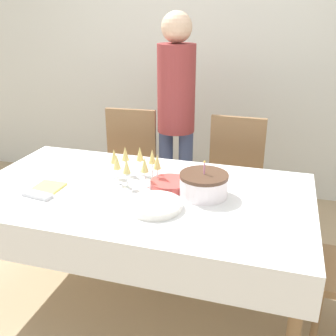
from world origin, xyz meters
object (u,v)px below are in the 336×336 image
object	(u,v)px
dining_chair_far_left	(128,166)
person_standing	(176,105)
plate_stack_main	(155,205)
plate_stack_dessert	(170,184)
dining_chair_far_right	(233,178)
champagne_tray	(135,167)
birthday_cake	(204,185)

from	to	relation	value
dining_chair_far_left	person_standing	distance (m)	0.61
plate_stack_main	plate_stack_dessert	xyz separation A→B (m)	(0.00, 0.26, 0.00)
dining_chair_far_left	dining_chair_far_right	world-z (taller)	same
dining_chair_far_right	plate_stack_dessert	size ratio (longest dim) A/B	4.37
dining_chair_far_right	champagne_tray	bearing A→B (deg)	-123.23
champagne_tray	plate_stack_dessert	size ratio (longest dim) A/B	1.58
dining_chair_far_right	birthday_cake	world-z (taller)	dining_chair_far_right
dining_chair_far_right	birthday_cake	size ratio (longest dim) A/B	3.70
birthday_cake	plate_stack_main	size ratio (longest dim) A/B	0.93
champagne_tray	plate_stack_dessert	xyz separation A→B (m)	(0.22, -0.03, -0.07)
dining_chair_far_left	champagne_tray	xyz separation A→B (m)	(0.35, -0.73, 0.31)
dining_chair_far_right	plate_stack_main	xyz separation A→B (m)	(-0.26, -1.01, 0.24)
dining_chair_far_right	champagne_tray	world-z (taller)	dining_chair_far_right
plate_stack_main	person_standing	size ratio (longest dim) A/B	0.17
dining_chair_far_right	dining_chair_far_left	bearing A→B (deg)	-179.99
person_standing	plate_stack_dessert	bearing A→B (deg)	-76.54
champagne_tray	person_standing	bearing A→B (deg)	89.66
plate_stack_dessert	dining_chair_far_right	bearing A→B (deg)	70.95
champagne_tray	plate_stack_main	world-z (taller)	champagne_tray
dining_chair_far_right	plate_stack_main	world-z (taller)	dining_chair_far_right
dining_chair_far_right	champagne_tray	size ratio (longest dim) A/B	2.76
plate_stack_main	plate_stack_dessert	bearing A→B (deg)	89.12
dining_chair_far_left	plate_stack_main	world-z (taller)	dining_chair_far_left
dining_chair_far_right	birthday_cake	xyz separation A→B (m)	(-0.06, -0.80, 0.28)
dining_chair_far_left	champagne_tray	distance (m)	0.86
birthday_cake	person_standing	bearing A→B (deg)	113.86
birthday_cake	plate_stack_main	bearing A→B (deg)	-133.47
plate_stack_main	plate_stack_dessert	world-z (taller)	plate_stack_dessert
birthday_cake	plate_stack_dessert	xyz separation A→B (m)	(-0.20, 0.04, -0.04)
dining_chair_far_right	plate_stack_dessert	bearing A→B (deg)	-109.05
plate_stack_dessert	plate_stack_main	bearing A→B (deg)	-90.88
plate_stack_main	plate_stack_dessert	size ratio (longest dim) A/B	1.27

